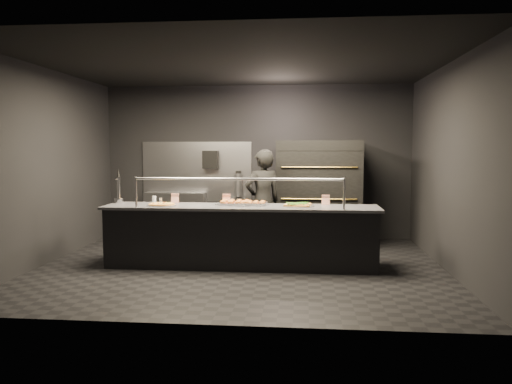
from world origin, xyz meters
TOP-DOWN VIEW (x-y plane):
  - room at (-0.02, 0.05)m, footprint 6.04×6.00m
  - service_counter at (0.00, -0.00)m, footprint 4.10×0.78m
  - pizza_oven at (1.20, 1.90)m, footprint 1.50×1.23m
  - prep_shelf at (-1.60, 2.32)m, footprint 1.20×0.35m
  - towel_dispenser at (-0.90, 2.39)m, footprint 0.30×0.20m
  - fire_extinguisher at (-0.35, 2.40)m, footprint 0.14×0.14m
  - beer_tap at (-1.95, 0.20)m, footprint 0.14×0.20m
  - round_pizza at (-1.19, -0.07)m, footprint 0.44×0.44m
  - slider_tray_a at (-0.10, 0.12)m, footprint 0.60×0.52m
  - slider_tray_b at (0.17, 0.12)m, footprint 0.50×0.44m
  - square_pizza at (0.85, 0.02)m, footprint 0.47×0.47m
  - condiment_jar at (-1.37, 0.25)m, footprint 0.17×0.07m
  - tent_cards at (-0.02, 0.28)m, footprint 2.46×0.04m
  - trash_bin at (-0.42, 2.22)m, footprint 0.48×0.48m
  - worker at (0.24, 1.03)m, footprint 0.77×0.68m

SIDE VIEW (x-z plane):
  - trash_bin at x=-0.42m, z-range 0.00..0.80m
  - prep_shelf at x=-1.60m, z-range 0.00..0.90m
  - service_counter at x=0.00m, z-range -0.22..1.15m
  - worker at x=0.24m, z-range 0.00..1.76m
  - round_pizza at x=-1.19m, z-range 0.92..0.95m
  - square_pizza at x=0.85m, z-range 0.92..0.96m
  - slider_tray_b at x=0.17m, z-range 0.91..0.98m
  - slider_tray_a at x=-0.10m, z-range 0.91..0.99m
  - pizza_oven at x=1.20m, z-range 0.01..1.92m
  - condiment_jar at x=-1.37m, z-range 0.92..1.03m
  - tent_cards at x=-0.02m, z-range 0.92..1.07m
  - fire_extinguisher at x=-0.35m, z-range 0.81..1.31m
  - beer_tap at x=-1.95m, z-range 0.80..1.34m
  - room at x=-0.02m, z-range 0.00..3.00m
  - towel_dispenser at x=-0.90m, z-range 1.38..1.73m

